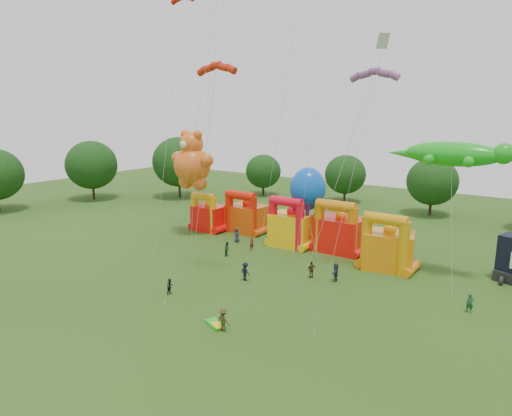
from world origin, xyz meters
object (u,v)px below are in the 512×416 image
Objects in this scene: bouncy_castle_0 at (209,216)px; bouncy_castle_2 at (291,227)px; gecko_kite at (452,199)px; teddy_bear_kite at (192,169)px; octopus_kite at (310,212)px; spectator_4 at (311,270)px; spectator_0 at (237,235)px.

bouncy_castle_2 is (13.79, 0.12, 0.32)m from bouncy_castle_0.
teddy_bear_kite is at bearing -177.10° from gecko_kite.
spectator_4 is (5.21, -9.04, -3.80)m from octopus_kite.
octopus_kite is at bearing 1.93° from bouncy_castle_0.
bouncy_castle_2 is at bearing -170.20° from octopus_kite.
gecko_kite is 1.39× the size of octopus_kite.
bouncy_castle_0 reaches higher than spectator_4.
octopus_kite is (16.27, 0.55, 2.51)m from bouncy_castle_0.
spectator_4 is (21.54, -5.36, -8.45)m from teddy_bear_kite.
bouncy_castle_2 is 3.43× the size of spectator_0.
spectator_0 is 1.07× the size of spectator_4.
teddy_bear_kite is 10.99m from spectator_0.
teddy_bear_kite is 23.75m from spectator_4.
bouncy_castle_2 is 11.66m from spectator_4.
teddy_bear_kite is at bearing -72.88° from spectator_4.
teddy_bear_kite is (-0.06, -3.13, 7.16)m from bouncy_castle_0.
octopus_kite reaches higher than spectator_4.
teddy_bear_kite reaches higher than spectator_0.
bouncy_castle_2 is 15.78m from teddy_bear_kite.
teddy_bear_kite is 7.64× the size of spectator_0.
octopus_kite is (-16.86, 2.00, -3.91)m from gecko_kite.
teddy_bear_kite reaches higher than octopus_kite.
spectator_0 is (7.00, -2.47, -1.22)m from bouncy_castle_0.
bouncy_castle_0 is at bearing -179.51° from bouncy_castle_2.
gecko_kite reaches higher than octopus_kite.
gecko_kite is at bearing -6.77° from octopus_kite.
teddy_bear_kite is (-13.85, -3.25, 6.84)m from bouncy_castle_2.
spectator_4 is (14.48, -6.02, -0.06)m from spectator_0.
gecko_kite is 17.43m from octopus_kite.
spectator_4 is at bearing -48.22° from bouncy_castle_2.
gecko_kite is at bearing 11.80° from spectator_0.
bouncy_castle_2 is at bearing -107.13° from spectator_4.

